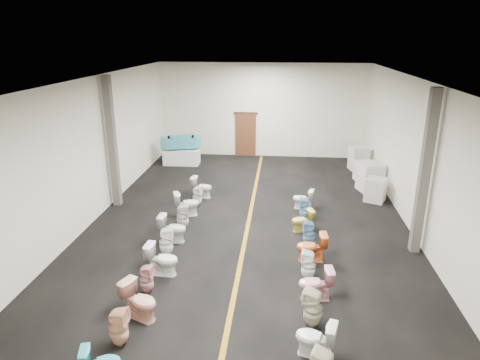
% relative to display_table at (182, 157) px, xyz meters
% --- Properties ---
extents(floor, '(16.00, 16.00, 0.00)m').
position_rel_display_table_xyz_m(floor, '(3.63, -6.15, -0.36)').
color(floor, black).
rests_on(floor, ground).
extents(ceiling, '(16.00, 16.00, 0.00)m').
position_rel_display_table_xyz_m(ceiling, '(3.63, -6.15, 4.14)').
color(ceiling, black).
rests_on(ceiling, ground).
extents(wall_back, '(10.00, 0.00, 10.00)m').
position_rel_display_table_xyz_m(wall_back, '(3.63, 1.85, 1.89)').
color(wall_back, silver).
rests_on(wall_back, ground).
extents(wall_front, '(10.00, 0.00, 10.00)m').
position_rel_display_table_xyz_m(wall_front, '(3.63, -14.15, 1.89)').
color(wall_front, silver).
rests_on(wall_front, ground).
extents(wall_left, '(0.00, 16.00, 16.00)m').
position_rel_display_table_xyz_m(wall_left, '(-1.37, -6.15, 1.89)').
color(wall_left, silver).
rests_on(wall_left, ground).
extents(wall_right, '(0.00, 16.00, 16.00)m').
position_rel_display_table_xyz_m(wall_right, '(8.63, -6.15, 1.89)').
color(wall_right, silver).
rests_on(wall_right, ground).
extents(aisle_stripe, '(0.12, 15.60, 0.01)m').
position_rel_display_table_xyz_m(aisle_stripe, '(3.63, -6.15, -0.36)').
color(aisle_stripe, '#936715').
rests_on(aisle_stripe, floor).
extents(back_door, '(1.00, 0.10, 2.10)m').
position_rel_display_table_xyz_m(back_door, '(2.83, 1.79, 0.69)').
color(back_door, '#562D19').
rests_on(back_door, floor).
extents(door_frame, '(1.15, 0.08, 0.10)m').
position_rel_display_table_xyz_m(door_frame, '(2.83, 1.80, 1.76)').
color(door_frame, '#331C11').
rests_on(door_frame, back_door).
extents(column_left, '(0.25, 0.25, 4.50)m').
position_rel_display_table_xyz_m(column_left, '(-1.12, -5.15, 1.89)').
color(column_left, '#59544C').
rests_on(column_left, floor).
extents(column_right, '(0.25, 0.25, 4.50)m').
position_rel_display_table_xyz_m(column_right, '(8.38, -7.65, 1.89)').
color(column_right, '#59544C').
rests_on(column_right, floor).
extents(display_table, '(1.63, 0.83, 0.72)m').
position_rel_display_table_xyz_m(display_table, '(0.00, 0.00, 0.00)').
color(display_table, white).
rests_on(display_table, floor).
extents(bathtub, '(1.81, 0.99, 0.55)m').
position_rel_display_table_xyz_m(bathtub, '(-0.00, 0.00, 0.71)').
color(bathtub, teal).
rests_on(bathtub, display_table).
extents(appliance_crate_a, '(0.88, 0.88, 0.86)m').
position_rel_display_table_xyz_m(appliance_crate_a, '(8.03, -3.91, 0.07)').
color(appliance_crate_a, beige).
rests_on(appliance_crate_a, floor).
extents(appliance_crate_b, '(1.00, 1.00, 1.10)m').
position_rel_display_table_xyz_m(appliance_crate_b, '(8.03, -2.80, 0.19)').
color(appliance_crate_b, silver).
rests_on(appliance_crate_b, floor).
extents(appliance_crate_c, '(0.84, 0.84, 0.81)m').
position_rel_display_table_xyz_m(appliance_crate_c, '(8.03, -1.63, 0.05)').
color(appliance_crate_c, beige).
rests_on(appliance_crate_c, floor).
extents(appliance_crate_d, '(0.87, 0.87, 1.05)m').
position_rel_display_table_xyz_m(appliance_crate_d, '(8.03, -0.08, 0.16)').
color(appliance_crate_d, beige).
rests_on(appliance_crate_d, floor).
extents(toilet_left_1, '(0.40, 0.39, 0.81)m').
position_rel_display_table_xyz_m(toilet_left_1, '(1.62, -12.21, 0.05)').
color(toilet_left_1, '#E6A885').
rests_on(toilet_left_1, floor).
extents(toilet_left_2, '(0.93, 0.75, 0.83)m').
position_rel_display_table_xyz_m(toilet_left_2, '(1.75, -11.34, 0.06)').
color(toilet_left_2, '#E09F8A').
rests_on(toilet_left_2, floor).
extents(toilet_left_3, '(0.35, 0.35, 0.71)m').
position_rel_display_table_xyz_m(toilet_left_3, '(1.60, -10.40, -0.00)').
color(toilet_left_3, '#DA9694').
rests_on(toilet_left_3, floor).
extents(toilet_left_4, '(0.84, 0.51, 0.82)m').
position_rel_display_table_xyz_m(toilet_left_4, '(1.74, -9.57, 0.05)').
color(toilet_left_4, white).
rests_on(toilet_left_4, floor).
extents(toilet_left_5, '(0.44, 0.44, 0.83)m').
position_rel_display_table_xyz_m(toilet_left_5, '(1.58, -8.62, 0.05)').
color(toilet_left_5, white).
rests_on(toilet_left_5, floor).
extents(toilet_left_6, '(0.82, 0.50, 0.81)m').
position_rel_display_table_xyz_m(toilet_left_6, '(1.54, -7.77, 0.05)').
color(toilet_left_6, silver).
rests_on(toilet_left_6, floor).
extents(toilet_left_7, '(0.45, 0.44, 0.82)m').
position_rel_display_table_xyz_m(toilet_left_7, '(1.65, -6.91, 0.05)').
color(toilet_left_7, silver).
rests_on(toilet_left_7, floor).
extents(toilet_left_8, '(0.94, 0.74, 0.84)m').
position_rel_display_table_xyz_m(toilet_left_8, '(1.54, -5.89, 0.06)').
color(toilet_left_8, silver).
rests_on(toilet_left_8, floor).
extents(toilet_left_9, '(0.39, 0.38, 0.72)m').
position_rel_display_table_xyz_m(toilet_left_9, '(1.72, -5.02, -0.00)').
color(toilet_left_9, white).
rests_on(toilet_left_9, floor).
extents(toilet_left_10, '(0.82, 0.54, 0.78)m').
position_rel_display_table_xyz_m(toilet_left_10, '(1.73, -4.15, 0.03)').
color(toilet_left_10, silver).
rests_on(toilet_left_10, floor).
extents(toilet_right_1, '(0.84, 0.62, 0.77)m').
position_rel_display_table_xyz_m(toilet_right_1, '(5.35, -12.13, 0.02)').
color(toilet_right_1, white).
rests_on(toilet_right_1, floor).
extents(toilet_right_2, '(0.51, 0.50, 0.85)m').
position_rel_display_table_xyz_m(toilet_right_2, '(5.36, -11.25, 0.07)').
color(toilet_right_2, beige).
rests_on(toilet_right_2, floor).
extents(toilet_right_3, '(0.81, 0.52, 0.79)m').
position_rel_display_table_xyz_m(toilet_right_3, '(5.48, -10.28, 0.03)').
color(toilet_right_3, '#E9A2AA').
rests_on(toilet_right_3, floor).
extents(toilet_right_4, '(0.40, 0.39, 0.78)m').
position_rel_display_table_xyz_m(toilet_right_4, '(5.36, -9.45, 0.03)').
color(toilet_right_4, white).
rests_on(toilet_right_4, floor).
extents(toilet_right_5, '(0.81, 0.50, 0.80)m').
position_rel_display_table_xyz_m(toilet_right_5, '(5.49, -8.53, 0.04)').
color(toilet_right_5, orange).
rests_on(toilet_right_5, floor).
extents(toilet_right_6, '(0.38, 0.37, 0.76)m').
position_rel_display_table_xyz_m(toilet_right_6, '(5.47, -7.65, 0.02)').
color(toilet_right_6, '#6E9BCA').
rests_on(toilet_right_6, floor).
extents(toilet_right_7, '(0.76, 0.58, 0.69)m').
position_rel_display_table_xyz_m(toilet_right_7, '(5.32, -6.70, -0.01)').
color(toilet_right_7, '#D7C850').
rests_on(toilet_right_7, floor).
extents(toilet_right_8, '(0.35, 0.34, 0.76)m').
position_rel_display_table_xyz_m(toilet_right_8, '(5.42, -5.83, 0.02)').
color(toilet_right_8, '#74ABD4').
rests_on(toilet_right_8, floor).
extents(toilet_right_9, '(0.80, 0.58, 0.73)m').
position_rel_display_table_xyz_m(toilet_right_9, '(5.41, -4.93, 0.01)').
color(toilet_right_9, white).
rests_on(toilet_right_9, floor).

